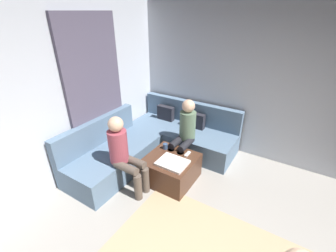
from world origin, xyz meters
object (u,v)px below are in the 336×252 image
Objects in this scene: game_remote at (187,154)px; sectional_couch at (155,142)px; ottoman at (171,169)px; person_on_couch_side at (124,152)px; person_on_couch_back at (185,131)px; coffee_mug at (165,146)px.

sectional_couch is at bearing 163.99° from game_remote.
sectional_couch is at bearing 144.38° from ottoman.
person_on_couch_side reaches higher than ottoman.
person_on_couch_side reaches higher than sectional_couch.
coffee_mug is at bearing 60.16° from person_on_couch_back.
coffee_mug is (-0.22, 0.18, 0.26)m from ottoman.
game_remote is at bearing 5.71° from coffee_mug.
ottoman is at bearing 137.68° from person_on_couch_side.
sectional_couch reaches higher than coffee_mug.
sectional_couch is 1.07m from person_on_couch_side.
game_remote is 0.12× the size of person_on_couch_back.
sectional_couch is 0.78m from ottoman.
person_on_couch_back is (-0.03, 0.51, 0.45)m from ottoman.
person_on_couch_back is 1.13m from person_on_couch_side.
ottoman is 5.07× the size of game_remote.
coffee_mug reaches higher than game_remote.
ottoman is 8.00× the size of coffee_mug.
sectional_couch is 17.00× the size of game_remote.
person_on_couch_back is 1.00× the size of person_on_couch_side.
person_on_couch_side is at bearing -81.48° from sectional_couch.
sectional_couch is 3.36× the size of ottoman.
person_on_couch_side reaches higher than coffee_mug.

